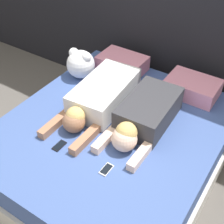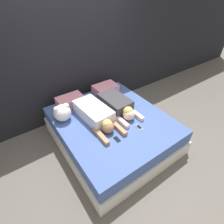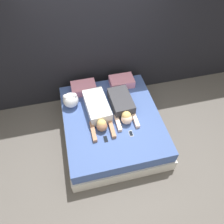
{
  "view_description": "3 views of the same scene",
  "coord_description": "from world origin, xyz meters",
  "px_view_note": "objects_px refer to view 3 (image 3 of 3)",
  "views": [
    {
      "loc": [
        1.1,
        -1.67,
        2.36
      ],
      "look_at": [
        0.0,
        0.0,
        0.68
      ],
      "focal_mm": 50.0,
      "sensor_mm": 36.0,
      "label": 1
    },
    {
      "loc": [
        -1.33,
        -1.89,
        2.49
      ],
      "look_at": [
        0.0,
        0.0,
        0.68
      ],
      "focal_mm": 28.0,
      "sensor_mm": 36.0,
      "label": 2
    },
    {
      "loc": [
        -0.57,
        -2.41,
        3.73
      ],
      "look_at": [
        0.0,
        0.0,
        0.68
      ],
      "focal_mm": 35.0,
      "sensor_mm": 36.0,
      "label": 3
    }
  ],
  "objects_px": {
    "bed": "(112,125)",
    "cell_phone_right": "(131,134)",
    "pillow_head_left": "(84,88)",
    "person_right": "(122,106)",
    "pillow_head_right": "(122,81)",
    "cell_phone_left": "(106,139)",
    "person_left": "(98,110)",
    "plush_toy": "(71,100)"
  },
  "relations": [
    {
      "from": "plush_toy",
      "to": "cell_phone_right",
      "type": "bearing_deg",
      "value": -44.17
    },
    {
      "from": "bed",
      "to": "person_right",
      "type": "height_order",
      "value": "person_right"
    },
    {
      "from": "plush_toy",
      "to": "person_right",
      "type": "bearing_deg",
      "value": -19.73
    },
    {
      "from": "bed",
      "to": "pillow_head_right",
      "type": "height_order",
      "value": "pillow_head_right"
    },
    {
      "from": "pillow_head_right",
      "to": "bed",
      "type": "bearing_deg",
      "value": -116.32
    },
    {
      "from": "cell_phone_left",
      "to": "plush_toy",
      "type": "bearing_deg",
      "value": 117.55
    },
    {
      "from": "pillow_head_right",
      "to": "cell_phone_right",
      "type": "distance_m",
      "value": 1.25
    },
    {
      "from": "bed",
      "to": "person_left",
      "type": "bearing_deg",
      "value": 148.16
    },
    {
      "from": "bed",
      "to": "person_left",
      "type": "distance_m",
      "value": 0.47
    },
    {
      "from": "pillow_head_left",
      "to": "person_right",
      "type": "bearing_deg",
      "value": -46.9
    },
    {
      "from": "person_right",
      "to": "plush_toy",
      "type": "xyz_separation_m",
      "value": [
        -0.92,
        0.33,
        0.04
      ]
    },
    {
      "from": "pillow_head_left",
      "to": "cell_phone_right",
      "type": "xyz_separation_m",
      "value": [
        0.64,
        -1.24,
        -0.07
      ]
    },
    {
      "from": "plush_toy",
      "to": "person_left",
      "type": "bearing_deg",
      "value": -34.98
    },
    {
      "from": "person_right",
      "to": "pillow_head_right",
      "type": "bearing_deg",
      "value": 75.84
    },
    {
      "from": "cell_phone_left",
      "to": "plush_toy",
      "type": "height_order",
      "value": "plush_toy"
    },
    {
      "from": "cell_phone_right",
      "to": "plush_toy",
      "type": "relative_size",
      "value": 0.4
    },
    {
      "from": "pillow_head_right",
      "to": "cell_phone_right",
      "type": "bearing_deg",
      "value": -97.44
    },
    {
      "from": "pillow_head_left",
      "to": "pillow_head_right",
      "type": "relative_size",
      "value": 1.0
    },
    {
      "from": "bed",
      "to": "pillow_head_left",
      "type": "distance_m",
      "value": 0.96
    },
    {
      "from": "bed",
      "to": "person_right",
      "type": "bearing_deg",
      "value": 30.45
    },
    {
      "from": "person_right",
      "to": "bed",
      "type": "bearing_deg",
      "value": -149.55
    },
    {
      "from": "bed",
      "to": "cell_phone_right",
      "type": "xyz_separation_m",
      "value": [
        0.24,
        -0.44,
        0.27
      ]
    },
    {
      "from": "pillow_head_right",
      "to": "cell_phone_right",
      "type": "relative_size",
      "value": 4.05
    },
    {
      "from": "person_left",
      "to": "bed",
      "type": "bearing_deg",
      "value": -31.84
    },
    {
      "from": "cell_phone_left",
      "to": "bed",
      "type": "bearing_deg",
      "value": 63.8
    },
    {
      "from": "bed",
      "to": "cell_phone_right",
      "type": "distance_m",
      "value": 0.57
    },
    {
      "from": "pillow_head_left",
      "to": "person_left",
      "type": "distance_m",
      "value": 0.68
    },
    {
      "from": "pillow_head_right",
      "to": "person_left",
      "type": "xyz_separation_m",
      "value": [
        -0.63,
        -0.66,
        0.03
      ]
    },
    {
      "from": "person_left",
      "to": "pillow_head_left",
      "type": "bearing_deg",
      "value": 104.06
    },
    {
      "from": "pillow_head_left",
      "to": "plush_toy",
      "type": "bearing_deg",
      "value": -130.56
    },
    {
      "from": "cell_phone_left",
      "to": "person_left",
      "type": "bearing_deg",
      "value": 91.51
    },
    {
      "from": "person_right",
      "to": "cell_phone_right",
      "type": "xyz_separation_m",
      "value": [
        0.01,
        -0.57,
        -0.11
      ]
    },
    {
      "from": "person_left",
      "to": "plush_toy",
      "type": "xyz_separation_m",
      "value": [
        -0.46,
        0.32,
        0.04
      ]
    },
    {
      "from": "bed",
      "to": "pillow_head_left",
      "type": "height_order",
      "value": "pillow_head_left"
    },
    {
      "from": "pillow_head_left",
      "to": "cell_phone_right",
      "type": "bearing_deg",
      "value": -62.91
    },
    {
      "from": "bed",
      "to": "cell_phone_right",
      "type": "bearing_deg",
      "value": -61.51
    },
    {
      "from": "cell_phone_right",
      "to": "pillow_head_right",
      "type": "bearing_deg",
      "value": 82.56
    },
    {
      "from": "bed",
      "to": "plush_toy",
      "type": "bearing_deg",
      "value": 146.06
    },
    {
      "from": "pillow_head_left",
      "to": "person_left",
      "type": "relative_size",
      "value": 0.45
    },
    {
      "from": "person_left",
      "to": "cell_phone_right",
      "type": "height_order",
      "value": "person_left"
    },
    {
      "from": "cell_phone_left",
      "to": "person_right",
      "type": "bearing_deg",
      "value": 52.24
    },
    {
      "from": "cell_phone_left",
      "to": "plush_toy",
      "type": "distance_m",
      "value": 1.03
    }
  ]
}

